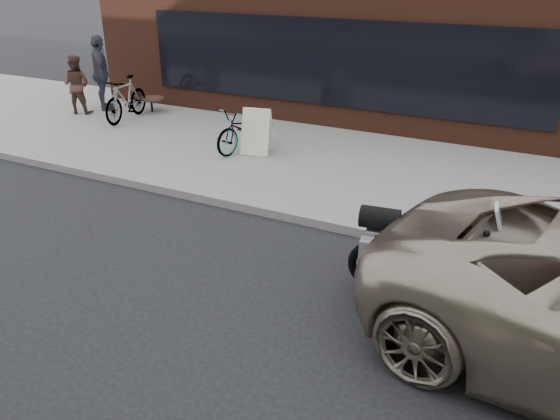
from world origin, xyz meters
The scene contains 10 objects.
ground centered at (0.00, 0.00, 0.00)m, with size 120.00×120.00×0.00m, color black.
near_sidewalk centered at (0.00, 7.00, 0.07)m, with size 44.00×6.00×0.15m, color gray.
storefront centered at (-2.00, 13.98, 2.25)m, with size 14.00×10.07×4.50m.
motorcycle centered at (1.76, 2.79, 0.60)m, with size 2.19×0.87×1.39m.
bicycle_front centered at (-2.93, 6.58, 0.62)m, with size 0.62×1.78×0.94m, color gray.
bicycle_rear centered at (-6.87, 7.27, 0.69)m, with size 0.51×1.81×1.09m, color gray.
sandwich_sign centered at (-2.63, 6.50, 0.63)m, with size 0.69×0.65×0.96m.
cafe_table centered at (-6.83, 8.20, 0.50)m, with size 0.66×0.66×0.38m.
cafe_patron_left centered at (-8.48, 7.24, 0.91)m, with size 0.74×0.58×1.52m, color #52352B.
cafe_patron_right centered at (-8.14, 7.82, 1.14)m, with size 1.16×0.48×1.97m, color #403F50.
Camera 1 is at (2.81, -3.24, 3.94)m, focal length 35.00 mm.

